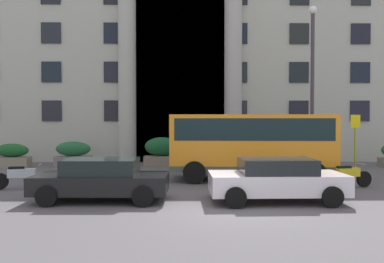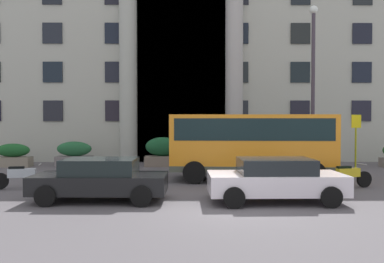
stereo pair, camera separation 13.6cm
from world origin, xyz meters
The scene contains 13 objects.
ground_plane centered at (0.00, 0.00, -0.06)m, with size 80.00×64.00×0.12m, color #514D51.
office_building_facade centered at (-0.01, 17.46, 7.00)m, with size 32.40×9.76×14.01m.
orange_minibus centered at (1.51, 5.50, 1.64)m, with size 6.79×2.99×2.74m.
bus_stop_sign centered at (6.54, 7.10, 1.70)m, with size 0.44×0.08×2.76m.
hedge_planter_east centered at (-2.56, 10.72, 0.77)m, with size 1.92×0.95×1.59m.
hedge_planter_far_west centered at (-7.42, 10.89, 0.65)m, with size 1.98×0.75×1.35m.
hedge_planter_entrance_right centered at (-10.63, 10.52, 0.61)m, with size 1.91×0.83×1.26m.
hedge_planter_far_east centered at (5.13, 10.22, 0.76)m, with size 2.06×0.74×1.57m.
parked_compact_extra centered at (-3.85, 1.13, 0.68)m, with size 4.13×2.04×1.31m.
parked_sedan_second centered at (1.55, 0.94, 0.70)m, with size 4.13×2.12×1.33m.
motorcycle_near_kerb centered at (4.73, 3.43, 0.46)m, with size 1.97×0.75×0.89m.
scooter_by_planter centered at (-7.27, 3.38, 0.46)m, with size 2.08×0.68×0.89m.
lamppost_plaza_centre centered at (4.90, 8.24, 4.65)m, with size 0.40×0.40×8.03m.
Camera 2 is at (-1.08, -11.51, 2.50)m, focal length 38.18 mm.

